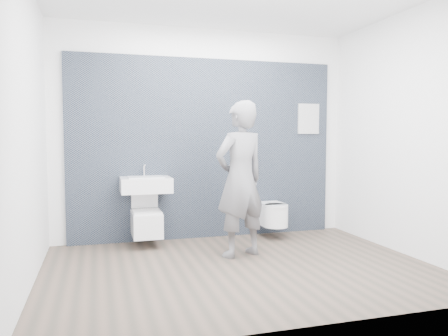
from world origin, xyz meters
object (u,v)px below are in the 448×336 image
object	(u,v)px
toilet_square	(146,222)
toilet_rounded	(273,214)
washbasin	(146,184)
visitor	(240,179)

from	to	relation	value
toilet_square	toilet_rounded	world-z (taller)	toilet_square
washbasin	toilet_square	distance (m)	0.47
washbasin	visitor	world-z (taller)	visitor
toilet_square	visitor	xyz separation A→B (m)	(0.98, -0.76, 0.58)
toilet_rounded	toilet_square	bearing A→B (deg)	179.18
toilet_square	visitor	bearing A→B (deg)	-38.06
washbasin	toilet_square	size ratio (longest dim) A/B	0.89
toilet_square	visitor	size ratio (longest dim) A/B	0.39
washbasin	toilet_rounded	world-z (taller)	washbasin
washbasin	toilet_rounded	size ratio (longest dim) A/B	1.12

